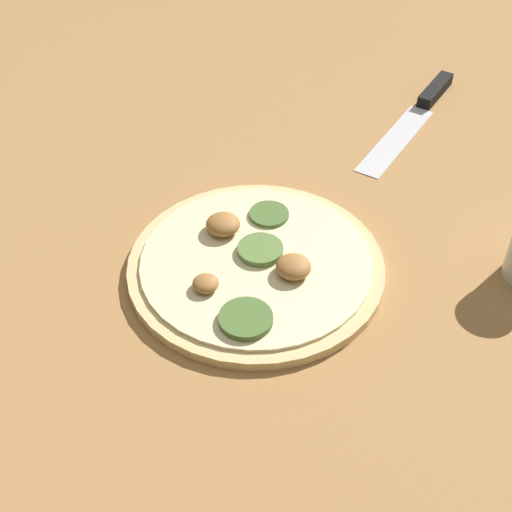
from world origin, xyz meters
The scene contains 3 objects.
ground_plane centered at (0.00, 0.00, 0.00)m, with size 3.00×3.00×0.00m, color #9E703F.
pizza centered at (0.00, 0.00, 0.01)m, with size 0.28×0.28×0.04m.
knife centered at (0.17, -0.38, 0.01)m, with size 0.16×0.27×0.02m.
Camera 1 is at (-0.49, 0.29, 0.55)m, focal length 50.00 mm.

